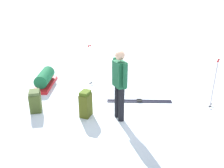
# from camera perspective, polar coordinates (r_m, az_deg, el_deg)

# --- Properties ---
(ground_plane) EXTENTS (80.00, 80.00, 0.00)m
(ground_plane) POSITION_cam_1_polar(r_m,az_deg,el_deg) (6.49, 0.00, -5.68)
(ground_plane) COLOR white
(skier_standing) EXTENTS (0.31, 0.55, 1.70)m
(skier_standing) POSITION_cam_1_polar(r_m,az_deg,el_deg) (5.64, 1.76, 0.43)
(skier_standing) COLOR black
(skier_standing) RESTS_ON ground_plane
(ski_pair_near) EXTENTS (1.38, 1.37, 0.05)m
(ski_pair_near) POSITION_cam_1_polar(r_m,az_deg,el_deg) (6.88, 6.31, -3.92)
(ski_pair_near) COLOR black
(ski_pair_near) RESTS_ON ground_plane
(backpack_large_dark) EXTENTS (0.37, 0.34, 0.67)m
(backpack_large_dark) POSITION_cam_1_polar(r_m,az_deg,el_deg) (6.05, -6.08, -4.62)
(backpack_large_dark) COLOR #454B13
(backpack_large_dark) RESTS_ON ground_plane
(backpack_bright) EXTENTS (0.42, 0.44, 0.56)m
(backpack_bright) POSITION_cam_1_polar(r_m,az_deg,el_deg) (6.56, -17.26, -3.80)
(backpack_bright) COLOR #404D20
(backpack_bright) RESTS_ON ground_plane
(ski_poles_planted_near) EXTENTS (0.22, 0.12, 1.31)m
(ski_poles_planted_near) POSITION_cam_1_polar(r_m,az_deg,el_deg) (6.76, 22.52, 0.50)
(ski_poles_planted_near) COLOR #B4AFB8
(ski_poles_planted_near) RESTS_ON ground_plane
(ski_poles_planted_far) EXTENTS (0.16, 0.10, 1.30)m
(ski_poles_planted_far) POSITION_cam_1_polar(r_m,az_deg,el_deg) (7.65, -5.09, 4.77)
(ski_poles_planted_far) COLOR silver
(ski_poles_planted_far) RESTS_ON ground_plane
(gear_sled) EXTENTS (1.27, 1.27, 0.49)m
(gear_sled) POSITION_cam_1_polar(r_m,az_deg,el_deg) (8.01, -15.20, 1.11)
(gear_sled) COLOR red
(gear_sled) RESTS_ON ground_plane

